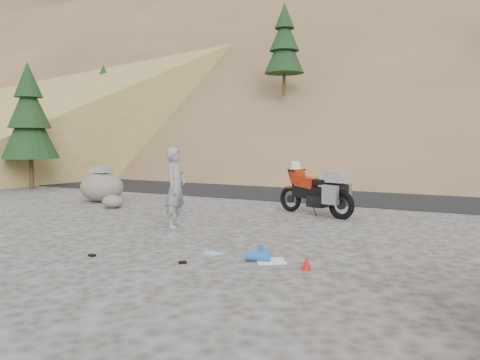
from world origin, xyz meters
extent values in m
plane|color=#44423F|center=(0.00, 0.00, 0.00)|extent=(140.00, 140.00, 0.00)
cube|color=black|center=(0.00, 9.00, 0.00)|extent=(120.00, 7.00, 0.05)
cube|color=brown|center=(2.00, 30.00, 8.00)|extent=(110.00, 51.90, 46.72)
cube|color=brown|center=(2.00, 30.00, 8.30)|extent=(110.00, 43.28, 36.46)
cube|color=brown|center=(2.00, 50.00, 14.00)|extent=(120.00, 40.00, 30.00)
cube|color=olive|center=(-30.00, 20.00, 2.00)|extent=(45.29, 46.00, 24.26)
cylinder|color=#331C12|center=(-4.00, 14.00, 4.90)|extent=(0.17, 0.17, 1.40)
cone|color=black|center=(-4.00, 14.00, 6.44)|extent=(2.00, 2.00, 2.25)
cone|color=black|center=(-4.00, 14.00, 7.29)|extent=(1.50, 1.50, 1.76)
cone|color=black|center=(-4.00, 14.00, 8.15)|extent=(1.00, 1.00, 1.26)
cylinder|color=#331C12|center=(-18.00, 16.00, 3.57)|extent=(0.15, 0.15, 1.26)
cone|color=black|center=(-18.00, 16.00, 4.96)|extent=(1.80, 1.80, 2.03)
cone|color=black|center=(-18.00, 16.00, 5.72)|extent=(1.35, 1.35, 1.58)
cone|color=black|center=(-18.00, 16.00, 6.49)|extent=(0.90, 0.90, 1.13)
cylinder|color=#331C12|center=(-11.00, 4.50, 0.77)|extent=(0.18, 0.18, 1.54)
cone|color=black|center=(-11.00, 4.50, 2.47)|extent=(2.20, 2.20, 2.47)
cone|color=black|center=(-11.00, 4.50, 3.41)|extent=(1.65, 1.65, 1.93)
cone|color=black|center=(-11.00, 4.50, 4.35)|extent=(1.10, 1.10, 1.39)
torus|color=black|center=(0.40, 3.80, 0.35)|extent=(0.71, 0.35, 0.71)
cylinder|color=black|center=(0.40, 3.80, 0.35)|extent=(0.22, 0.13, 0.21)
torus|color=black|center=(1.97, 3.25, 0.35)|extent=(0.76, 0.39, 0.75)
cylinder|color=black|center=(1.97, 3.25, 0.35)|extent=(0.25, 0.16, 0.24)
cylinder|color=black|center=(0.48, 3.77, 0.75)|extent=(0.40, 0.19, 0.87)
cylinder|color=black|center=(0.62, 3.72, 1.16)|extent=(0.26, 0.64, 0.05)
cube|color=black|center=(1.16, 3.53, 0.59)|extent=(1.30, 0.66, 0.32)
cube|color=black|center=(1.26, 3.50, 0.38)|extent=(0.56, 0.46, 0.30)
cube|color=maroon|center=(0.93, 3.61, 0.86)|extent=(0.64, 0.49, 0.33)
cube|color=maroon|center=(0.65, 3.71, 0.99)|extent=(0.43, 0.45, 0.38)
cube|color=silver|center=(0.58, 3.73, 1.27)|extent=(0.22, 0.35, 0.27)
cube|color=black|center=(1.41, 3.45, 0.88)|extent=(0.63, 0.42, 0.13)
cube|color=black|center=(1.80, 3.31, 0.84)|extent=(0.42, 0.31, 0.11)
cube|color=#ABACB0|center=(1.75, 3.03, 0.62)|extent=(0.45, 0.26, 0.48)
cube|color=#ABACB0|center=(1.93, 3.56, 0.62)|extent=(0.45, 0.26, 0.48)
cube|color=gray|center=(1.82, 3.31, 1.05)|extent=(0.55, 0.49, 0.28)
cube|color=maroon|center=(0.40, 3.80, 0.68)|extent=(0.35, 0.23, 0.04)
cylinder|color=black|center=(1.25, 3.30, 0.19)|extent=(0.10, 0.22, 0.39)
cylinder|color=#ABACB0|center=(1.72, 3.18, 0.43)|extent=(0.49, 0.25, 0.14)
imported|color=gray|center=(-1.05, 0.43, 0.00)|extent=(0.53, 0.72, 1.81)
ellipsoid|color=#5F5951|center=(-5.71, 2.93, 0.47)|extent=(1.70, 1.55, 0.94)
cube|color=gray|center=(-5.71, 2.93, 1.03)|extent=(0.67, 0.53, 0.18)
ellipsoid|color=#5F5951|center=(-4.44, 2.04, 0.19)|extent=(0.76, 0.72, 0.38)
cube|color=white|center=(2.07, -1.33, 0.01)|extent=(0.61, 0.60, 0.02)
cylinder|color=#1B57A7|center=(1.88, -1.41, 0.08)|extent=(0.44, 0.28, 0.16)
cylinder|color=#1B57A7|center=(1.89, -1.32, 0.12)|extent=(0.10, 0.10, 0.24)
cone|color=red|center=(2.76, -1.54, 0.10)|extent=(0.18, 0.18, 0.20)
cube|color=black|center=(-0.77, -2.42, 0.02)|extent=(0.14, 0.12, 0.04)
cube|color=black|center=(0.86, -2.10, 0.02)|extent=(0.14, 0.15, 0.04)
cube|color=#84B0CD|center=(0.94, -1.30, 0.01)|extent=(0.36, 0.31, 0.01)
camera|label=1|loc=(5.09, -8.19, 1.99)|focal=35.00mm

